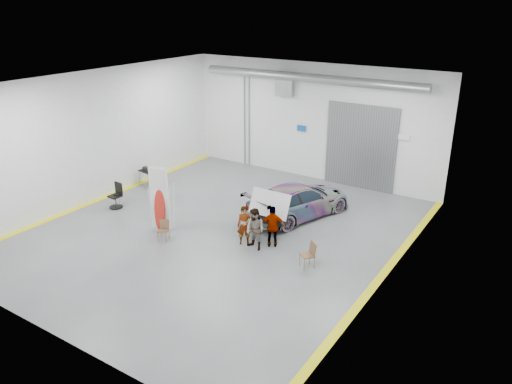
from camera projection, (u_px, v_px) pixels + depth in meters
The scene contains 13 objects.
ground at pixel (219, 231), 20.50m from camera, with size 16.00×16.00×0.00m, color #595C60.
room_shell at pixel (253, 124), 20.64m from camera, with size 14.02×16.18×6.01m.
sedan_car at pixel (299, 200), 21.66m from camera, with size 2.07×5.07×1.47m, color silver.
person_a at pixel (244, 225), 19.17m from camera, with size 0.57×0.37×1.55m, color brown.
person_b at pixel (255, 229), 18.75m from camera, with size 0.80×0.61×1.64m, color slate.
person_c at pixel (273, 227), 18.96m from camera, with size 0.96×0.39×1.65m, color brown.
surfboard_display at pixel (158, 204), 20.12m from camera, with size 0.80×0.41×2.93m.
folding_chair_near at pixel (164, 234), 19.64m from camera, with size 0.50×0.53×0.81m.
folding_chair_far at pixel (307, 260), 17.62m from camera, with size 0.63×0.70×0.97m.
shop_stool at pixel (118, 200), 22.72m from camera, with size 0.34×0.34×0.66m.
work_table at pixel (149, 171), 25.30m from camera, with size 1.26×0.77×0.97m.
office_chair at pixel (116, 197), 22.65m from camera, with size 0.61×0.61×1.15m.
trunk_lid at pixel (272, 201), 19.60m from camera, with size 1.72×1.04×0.04m, color silver.
Camera 1 is at (11.34, -14.72, 8.94)m, focal length 35.00 mm.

